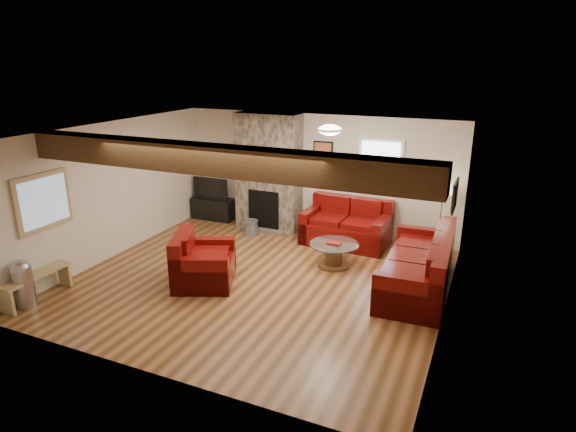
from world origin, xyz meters
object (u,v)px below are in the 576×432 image
at_px(sofa_three, 417,262).
at_px(coffee_table, 334,255).
at_px(television, 212,188).
at_px(loveseat, 346,223).
at_px(armchair_red, 204,259).
at_px(floor_lamp, 443,190).
at_px(tv_cabinet, 213,208).

bearing_deg(sofa_three, coffee_table, -103.17).
height_order(coffee_table, television, television).
distance_m(loveseat, television, 3.32).
xyz_separation_m(armchair_red, coffee_table, (1.76, 1.50, -0.21)).
height_order(loveseat, television, television).
distance_m(coffee_table, television, 3.75).
height_order(armchair_red, floor_lamp, floor_lamp).
relative_size(television, floor_lamp, 0.60).
bearing_deg(tv_cabinet, loveseat, -5.21).
bearing_deg(television, tv_cabinet, 0.00).
distance_m(loveseat, floor_lamp, 1.96).
bearing_deg(floor_lamp, tv_cabinet, 179.59).
distance_m(sofa_three, coffee_table, 1.55).
height_order(tv_cabinet, television, television).
height_order(sofa_three, tv_cabinet, sofa_three).
bearing_deg(loveseat, armchair_red, -119.50).
height_order(television, floor_lamp, floor_lamp).
xyz_separation_m(sofa_three, floor_lamp, (0.13, 1.70, 0.78)).
height_order(sofa_three, loveseat, sofa_three).
bearing_deg(sofa_three, armchair_red, -71.82).
xyz_separation_m(armchair_red, television, (-1.67, 2.94, 0.32)).
bearing_deg(floor_lamp, armchair_red, -139.47).
xyz_separation_m(loveseat, armchair_red, (-1.63, -2.64, -0.02)).
xyz_separation_m(loveseat, floor_lamp, (1.77, 0.26, 0.79)).
distance_m(tv_cabinet, floor_lamp, 5.16).
bearing_deg(television, loveseat, -5.21).
xyz_separation_m(armchair_red, floor_lamp, (3.39, 2.90, 0.81)).
bearing_deg(television, sofa_three, -19.40).
distance_m(armchair_red, coffee_table, 2.32).
bearing_deg(armchair_red, tv_cabinet, 6.46).
bearing_deg(floor_lamp, coffee_table, -139.35).
bearing_deg(loveseat, floor_lamp, 10.63).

